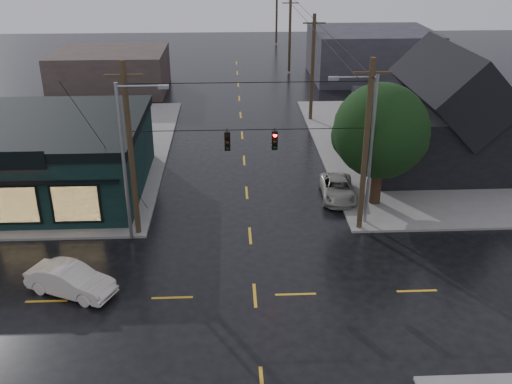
{
  "coord_description": "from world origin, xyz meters",
  "views": [
    {
      "loc": [
        -1.04,
        -23.08,
        16.11
      ],
      "look_at": [
        0.26,
        4.22,
        3.61
      ],
      "focal_mm": 40.0,
      "sensor_mm": 36.0,
      "label": 1
    }
  ],
  "objects_px": {
    "corner_tree": "(381,131)",
    "utility_pole_nw": "(139,234)",
    "utility_pole_ne": "(359,229)",
    "suv_silver": "(338,189)",
    "sedan_cream": "(70,280)"
  },
  "relations": [
    {
      "from": "sedan_cream",
      "to": "utility_pole_ne",
      "type": "bearing_deg",
      "value": -44.77
    },
    {
      "from": "utility_pole_ne",
      "to": "suv_silver",
      "type": "xyz_separation_m",
      "value": [
        -0.5,
        4.42,
        0.65
      ]
    },
    {
      "from": "sedan_cream",
      "to": "corner_tree",
      "type": "bearing_deg",
      "value": -37.4
    },
    {
      "from": "suv_silver",
      "to": "corner_tree",
      "type": "bearing_deg",
      "value": -22.78
    },
    {
      "from": "corner_tree",
      "to": "sedan_cream",
      "type": "bearing_deg",
      "value": -151.82
    },
    {
      "from": "utility_pole_ne",
      "to": "utility_pole_nw",
      "type": "bearing_deg",
      "value": 180.0
    },
    {
      "from": "suv_silver",
      "to": "utility_pole_ne",
      "type": "bearing_deg",
      "value": -79.74
    },
    {
      "from": "utility_pole_ne",
      "to": "suv_silver",
      "type": "bearing_deg",
      "value": 96.45
    },
    {
      "from": "corner_tree",
      "to": "utility_pole_ne",
      "type": "xyz_separation_m",
      "value": [
        -1.71,
        -3.32,
        -4.97
      ]
    },
    {
      "from": "suv_silver",
      "to": "utility_pole_nw",
      "type": "bearing_deg",
      "value": -156.71
    },
    {
      "from": "sedan_cream",
      "to": "suv_silver",
      "type": "distance_m",
      "value": 18.12
    },
    {
      "from": "suv_silver",
      "to": "sedan_cream",
      "type": "bearing_deg",
      "value": -141.62
    },
    {
      "from": "corner_tree",
      "to": "utility_pole_nw",
      "type": "distance_m",
      "value": 15.88
    },
    {
      "from": "utility_pole_nw",
      "to": "sedan_cream",
      "type": "xyz_separation_m",
      "value": [
        -2.42,
        -5.86,
        0.74
      ]
    },
    {
      "from": "sedan_cream",
      "to": "suv_silver",
      "type": "height_order",
      "value": "sedan_cream"
    }
  ]
}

